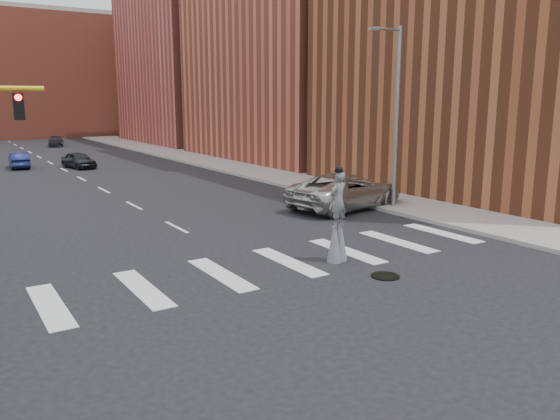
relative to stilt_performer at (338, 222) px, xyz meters
name	(u,v)px	position (x,y,z in m)	size (l,w,h in m)	color
ground_plane	(271,276)	(-2.78, -0.19, -1.39)	(160.00, 160.00, 0.00)	black
sidewalk_right	(242,168)	(9.72, 24.81, -1.30)	(5.00, 90.00, 0.18)	gray
manhole	(385,276)	(0.22, -2.19, -1.37)	(0.90, 0.90, 0.04)	black
building_near	(510,8)	(19.22, 7.81, 9.61)	(16.00, 20.00, 22.00)	brown
building_mid	(304,30)	(19.22, 29.81, 10.61)	(16.00, 22.00, 24.00)	#B44F38
building_far	(200,65)	(19.22, 53.81, 8.61)	(16.00, 22.00, 20.00)	#BD5045
building_backdrop	(39,77)	(3.22, 77.81, 7.61)	(26.00, 14.00, 18.00)	#B44F38
streetlight	(395,112)	(8.12, 5.81, 3.51)	(2.05, 0.20, 9.00)	slate
stilt_performer	(338,222)	(0.00, 0.00, 0.00)	(0.83, 0.62, 3.32)	#352015
suv_crossing	(346,191)	(6.22, 7.20, -0.47)	(3.04, 6.60, 1.83)	#B1AEA7
car_near	(79,160)	(-1.50, 32.34, -0.72)	(1.57, 3.91, 1.33)	black
car_mid	(19,160)	(-5.64, 34.94, -0.73)	(1.39, 3.99, 1.32)	#171E51
car_far	(56,142)	(1.12, 56.47, -0.81)	(1.63, 4.01, 1.16)	black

